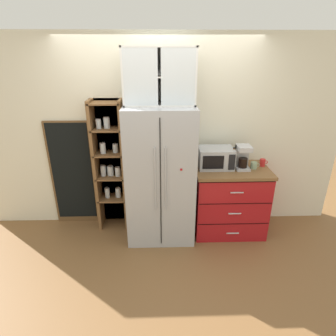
{
  "coord_description": "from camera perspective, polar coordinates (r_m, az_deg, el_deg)",
  "views": [
    {
      "loc": [
        0.0,
        -3.21,
        2.3
      ],
      "look_at": [
        0.1,
        0.01,
        0.96
      ],
      "focal_mm": 29.6,
      "sensor_mm": 36.0,
      "label": 1
    }
  ],
  "objects": [
    {
      "name": "ground_plane",
      "position": [
        3.95,
        -1.48,
        -13.03
      ],
      "size": [
        10.59,
        10.59,
        0.0
      ],
      "primitive_type": "plane",
      "color": "brown"
    },
    {
      "name": "upper_cabinet",
      "position": [
        3.27,
        -1.87,
        18.31
      ],
      "size": [
        0.81,
        0.32,
        0.63
      ],
      "color": "silver",
      "rests_on": "refrigerator"
    },
    {
      "name": "bottle_amber",
      "position": [
        3.61,
        13.16,
        1.79
      ],
      "size": [
        0.06,
        0.06,
        0.28
      ],
      "color": "brown",
      "rests_on": "counter_cabinet"
    },
    {
      "name": "mug_sage",
      "position": [
        3.7,
        17.22,
        0.52
      ],
      "size": [
        0.12,
        0.08,
        0.09
      ],
      "color": "#8CA37F",
      "rests_on": "counter_cabinet"
    },
    {
      "name": "counter_cabinet",
      "position": [
        3.85,
        12.42,
        -6.43
      ],
      "size": [
        0.96,
        0.63,
        0.93
      ],
      "color": "#A8161C",
      "rests_on": "ground"
    },
    {
      "name": "chalkboard_menu",
      "position": [
        4.05,
        -19.06,
        -1.19
      ],
      "size": [
        0.6,
        0.04,
        1.5
      ],
      "color": "brown",
      "rests_on": "ground"
    },
    {
      "name": "refrigerator",
      "position": [
        3.52,
        -1.63,
        -1.33
      ],
      "size": [
        0.84,
        0.7,
        1.74
      ],
      "color": "#ADAFB5",
      "rests_on": "ground"
    },
    {
      "name": "microwave",
      "position": [
        3.6,
        9.72,
        2.09
      ],
      "size": [
        0.44,
        0.33,
        0.26
      ],
      "color": "#ADAFB5",
      "rests_on": "counter_cabinet"
    },
    {
      "name": "pantry_shelf_column",
      "position": [
        3.8,
        -11.77,
        0.82
      ],
      "size": [
        0.45,
        0.32,
        1.78
      ],
      "color": "brown",
      "rests_on": "ground"
    },
    {
      "name": "wall_back_cream",
      "position": [
        3.75,
        -1.72,
        6.74
      ],
      "size": [
        4.9,
        0.1,
        2.55
      ],
      "primitive_type": "cube",
      "color": "silver",
      "rests_on": "ground"
    },
    {
      "name": "coffee_maker",
      "position": [
        3.64,
        15.04,
        2.24
      ],
      "size": [
        0.17,
        0.2,
        0.31
      ],
      "color": "#B7B7BC",
      "rests_on": "counter_cabinet"
    },
    {
      "name": "mug_red",
      "position": [
        3.82,
        18.83,
        1.06
      ],
      "size": [
        0.11,
        0.07,
        0.1
      ],
      "color": "red",
      "rests_on": "counter_cabinet"
    }
  ]
}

